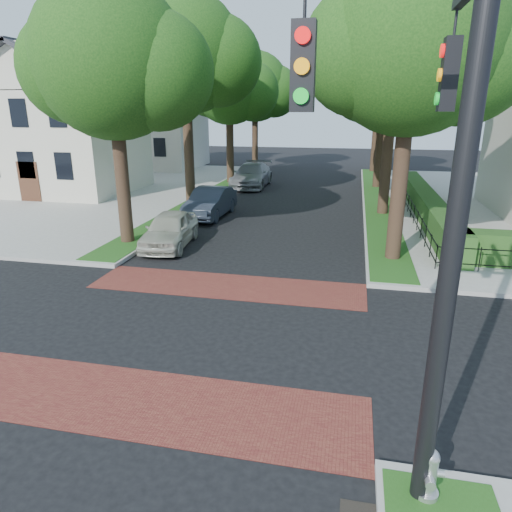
# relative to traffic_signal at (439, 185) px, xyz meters

# --- Properties ---
(ground) EXTENTS (120.00, 120.00, 0.00)m
(ground) POSITION_rel_traffic_signal_xyz_m (-4.89, 4.41, -4.71)
(ground) COLOR black
(ground) RESTS_ON ground
(sidewalk_nw) EXTENTS (30.00, 30.00, 0.15)m
(sidewalk_nw) POSITION_rel_traffic_signal_xyz_m (-24.39, 23.41, -4.63)
(sidewalk_nw) COLOR gray
(sidewalk_nw) RESTS_ON ground
(crosswalk_far) EXTENTS (9.00, 2.20, 0.01)m
(crosswalk_far) POSITION_rel_traffic_signal_xyz_m (-4.89, 7.61, -4.70)
(crosswalk_far) COLOR maroon
(crosswalk_far) RESTS_ON ground
(crosswalk_near) EXTENTS (9.00, 2.20, 0.01)m
(crosswalk_near) POSITION_rel_traffic_signal_xyz_m (-4.89, 1.21, -4.70)
(crosswalk_near) COLOR maroon
(crosswalk_near) RESTS_ON ground
(grass_strip_ne) EXTENTS (1.60, 29.80, 0.02)m
(grass_strip_ne) POSITION_rel_traffic_signal_xyz_m (0.51, 23.51, -4.55)
(grass_strip_ne) COLOR #1E4012
(grass_strip_ne) RESTS_ON sidewalk_ne
(grass_strip_nw) EXTENTS (1.60, 29.80, 0.02)m
(grass_strip_nw) POSITION_rel_traffic_signal_xyz_m (-10.29, 23.51, -4.55)
(grass_strip_nw) COLOR #1E4012
(grass_strip_nw) RESTS_ON sidewalk_nw
(tree_right_near) EXTENTS (7.75, 6.67, 10.66)m
(tree_right_near) POSITION_rel_traffic_signal_xyz_m (0.72, 11.65, 2.92)
(tree_right_near) COLOR black
(tree_right_near) RESTS_ON sidewalk_ne
(tree_right_mid) EXTENTS (8.25, 7.09, 11.22)m
(tree_right_mid) POSITION_rel_traffic_signal_xyz_m (0.72, 19.66, 3.28)
(tree_right_mid) COLOR black
(tree_right_mid) RESTS_ON sidewalk_ne
(tree_right_far) EXTENTS (7.25, 6.23, 9.74)m
(tree_right_far) POSITION_rel_traffic_signal_xyz_m (0.71, 28.64, 2.20)
(tree_right_far) COLOR black
(tree_right_far) RESTS_ON sidewalk_ne
(tree_right_back) EXTENTS (7.50, 6.45, 10.20)m
(tree_right_back) POSITION_rel_traffic_signal_xyz_m (0.72, 37.64, 2.56)
(tree_right_back) COLOR black
(tree_right_back) RESTS_ON sidewalk_ne
(tree_left_near) EXTENTS (7.50, 6.45, 10.20)m
(tree_left_near) POSITION_rel_traffic_signal_xyz_m (-10.28, 11.64, 2.56)
(tree_left_near) COLOR black
(tree_left_near) RESTS_ON sidewalk_nw
(tree_left_mid) EXTENTS (8.00, 6.88, 11.48)m
(tree_left_mid) POSITION_rel_traffic_signal_xyz_m (-10.28, 19.66, 3.64)
(tree_left_mid) COLOR black
(tree_left_mid) RESTS_ON sidewalk_nw
(tree_left_far) EXTENTS (7.00, 6.02, 9.86)m
(tree_left_far) POSITION_rel_traffic_signal_xyz_m (-10.29, 28.63, 2.41)
(tree_left_far) COLOR black
(tree_left_far) RESTS_ON sidewalk_nw
(tree_left_back) EXTENTS (7.75, 6.66, 10.44)m
(tree_left_back) POSITION_rel_traffic_signal_xyz_m (-10.28, 37.65, 2.70)
(tree_left_back) COLOR black
(tree_left_back) RESTS_ON sidewalk_nw
(hedge_main_road) EXTENTS (1.00, 18.00, 1.20)m
(hedge_main_road) POSITION_rel_traffic_signal_xyz_m (2.81, 19.41, -3.96)
(hedge_main_road) COLOR #1F4819
(hedge_main_road) RESTS_ON sidewalk_ne
(fence_main_road) EXTENTS (0.06, 18.00, 0.90)m
(fence_main_road) POSITION_rel_traffic_signal_xyz_m (2.01, 19.41, -4.11)
(fence_main_road) COLOR black
(fence_main_road) RESTS_ON sidewalk_ne
(house_left_near) EXTENTS (10.00, 9.00, 10.14)m
(house_left_near) POSITION_rel_traffic_signal_xyz_m (-20.38, 22.41, 0.33)
(house_left_near) COLOR beige
(house_left_near) RESTS_ON sidewalk_nw
(house_left_far) EXTENTS (10.00, 9.00, 10.14)m
(house_left_far) POSITION_rel_traffic_signal_xyz_m (-20.38, 36.41, 0.33)
(house_left_far) COLOR beige
(house_left_far) RESTS_ON sidewalk_nw
(traffic_signal) EXTENTS (2.17, 2.00, 8.00)m
(traffic_signal) POSITION_rel_traffic_signal_xyz_m (0.00, 0.00, 0.00)
(traffic_signal) COLOR black
(traffic_signal) RESTS_ON sidewalk_se
(parked_car_front) EXTENTS (2.17, 4.47, 1.47)m
(parked_car_front) POSITION_rel_traffic_signal_xyz_m (-8.49, 11.56, -3.97)
(parked_car_front) COLOR #B8B8A5
(parked_car_front) RESTS_ON ground
(parked_car_middle) EXTENTS (1.79, 4.81, 1.57)m
(parked_car_middle) POSITION_rel_traffic_signal_xyz_m (-8.49, 17.20, -3.92)
(parked_car_middle) COLOR #222934
(parked_car_middle) RESTS_ON ground
(parked_car_rear) EXTENTS (2.48, 5.96, 1.72)m
(parked_car_rear) POSITION_rel_traffic_signal_xyz_m (-8.49, 27.44, -3.85)
(parked_car_rear) COLOR gray
(parked_car_rear) RESTS_ON ground
(fire_hydrant) EXTENTS (0.46, 0.48, 0.85)m
(fire_hydrant) POSITION_rel_traffic_signal_xyz_m (0.31, -0.19, -4.15)
(fire_hydrant) COLOR #ACADAE
(fire_hydrant) RESTS_ON sidewalk_se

